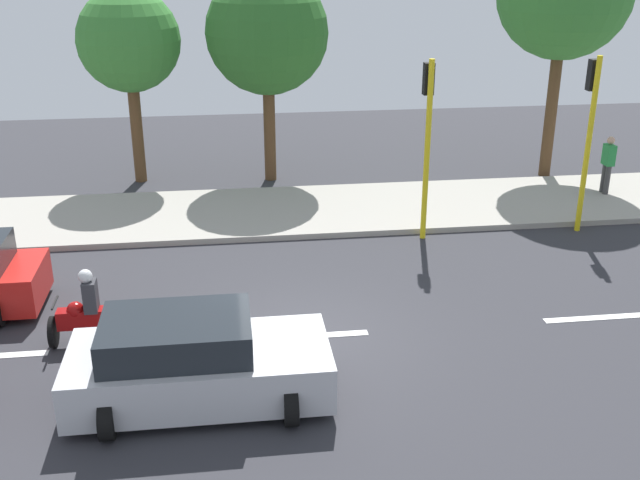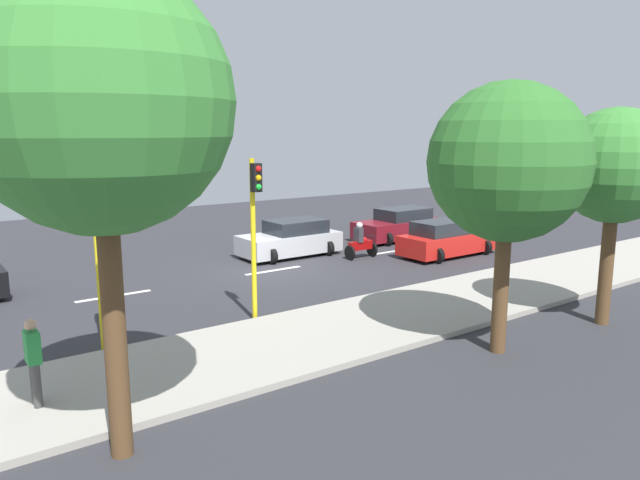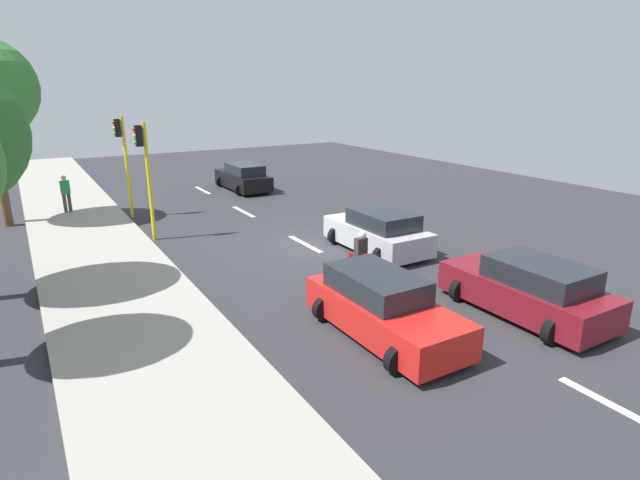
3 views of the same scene
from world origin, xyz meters
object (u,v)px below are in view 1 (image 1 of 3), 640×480
at_px(car_silver, 195,362).
at_px(motorcycle, 86,314).
at_px(traffic_light_corner, 590,119).
at_px(pedestrian_near_signal, 608,163).
at_px(street_tree_south, 267,33).
at_px(street_tree_north, 129,41).
at_px(traffic_light_midblock, 428,124).

bearing_deg(car_silver, motorcycle, 43.79).
relative_size(motorcycle, traffic_light_corner, 0.34).
bearing_deg(pedestrian_near_signal, motorcycle, 116.89).
bearing_deg(street_tree_south, motorcycle, 157.73).
bearing_deg(street_tree_north, street_tree_south, -94.93).
height_order(car_silver, motorcycle, motorcycle).
bearing_deg(motorcycle, pedestrian_near_signal, -63.11).
distance_m(motorcycle, traffic_light_midblock, 9.19).
relative_size(traffic_light_corner, street_tree_south, 0.71).
distance_m(motorcycle, street_tree_south, 11.53).
distance_m(pedestrian_near_signal, street_tree_north, 14.45).
relative_size(car_silver, pedestrian_near_signal, 2.51).
bearing_deg(car_silver, traffic_light_midblock, -39.58).
distance_m(motorcycle, pedestrian_near_signal, 15.38).
bearing_deg(street_tree_north, car_silver, -170.97).
height_order(traffic_light_corner, street_tree_south, street_tree_south).
xyz_separation_m(pedestrian_near_signal, traffic_light_midblock, (-2.36, 6.10, 1.87)).
bearing_deg(car_silver, street_tree_north, 9.03).
distance_m(pedestrian_near_signal, traffic_light_midblock, 6.80).
xyz_separation_m(traffic_light_corner, street_tree_south, (5.46, 7.65, 1.57)).
xyz_separation_m(pedestrian_near_signal, street_tree_north, (3.45, 13.66, 3.23)).
bearing_deg(street_tree_south, car_silver, 170.37).
bearing_deg(traffic_light_corner, street_tree_south, 54.49).
bearing_deg(pedestrian_near_signal, street_tree_south, 72.08).
height_order(car_silver, pedestrian_near_signal, pedestrian_near_signal).
xyz_separation_m(car_silver, traffic_light_corner, (6.74, -9.72, 2.22)).
relative_size(car_silver, traffic_light_midblock, 0.94).
xyz_separation_m(motorcycle, traffic_light_corner, (4.60, -11.77, 2.29)).
distance_m(car_silver, traffic_light_corner, 12.03).
xyz_separation_m(traffic_light_corner, traffic_light_midblock, (0.00, 4.15, 0.00)).
height_order(motorcycle, street_tree_south, street_tree_south).
bearing_deg(pedestrian_near_signal, traffic_light_midblock, 111.13).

